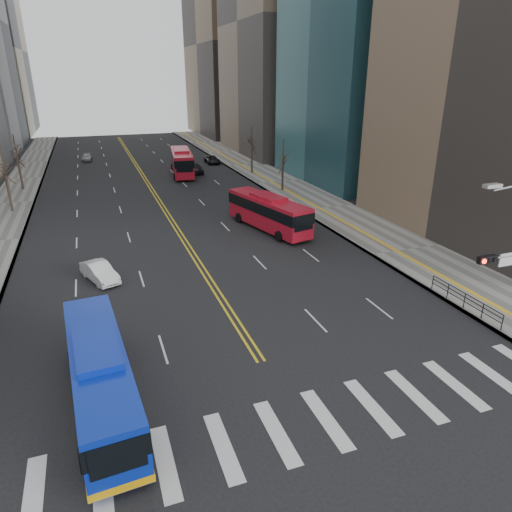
{
  "coord_description": "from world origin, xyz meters",
  "views": [
    {
      "loc": [
        -7.18,
        -14.03,
        14.12
      ],
      "look_at": [
        1.32,
        9.5,
        4.18
      ],
      "focal_mm": 32.0,
      "sensor_mm": 36.0,
      "label": 1
    }
  ],
  "objects": [
    {
      "name": "blue_bus",
      "position": [
        -7.97,
        4.27,
        1.7
      ],
      "size": [
        3.16,
        11.18,
        3.24
      ],
      "color": "#0A24A2",
      "rests_on": "ground"
    },
    {
      "name": "pedestrian_railing",
      "position": [
        14.3,
        6.0,
        0.82
      ],
      "size": [
        0.06,
        6.06,
        1.02
      ],
      "color": "black",
      "rests_on": "sidewalk_right"
    },
    {
      "name": "office_towers",
      "position": [
        0.12,
        68.51,
        23.92
      ],
      "size": [
        83.0,
        134.0,
        58.0
      ],
      "color": "gray",
      "rests_on": "ground"
    },
    {
      "name": "ground",
      "position": [
        0.0,
        0.0,
        0.0
      ],
      "size": [
        220.0,
        220.0,
        0.0
      ],
      "primitive_type": "plane",
      "color": "black"
    },
    {
      "name": "street_trees",
      "position": [
        -7.18,
        34.55,
        4.87
      ],
      "size": [
        35.2,
        47.2,
        7.6
      ],
      "color": "#2F221C",
      "rests_on": "ground"
    },
    {
      "name": "car_dark_mid",
      "position": [
        7.92,
        55.26,
        0.75
      ],
      "size": [
        1.92,
        4.46,
        1.5
      ],
      "primitive_type": "imported",
      "rotation": [
        0.0,
        0.0,
        0.03
      ],
      "color": "black",
      "rests_on": "ground"
    },
    {
      "name": "red_bus_far",
      "position": [
        5.83,
        55.14,
        2.11
      ],
      "size": [
        4.34,
        12.29,
        3.79
      ],
      "color": "#B51325",
      "rests_on": "ground"
    },
    {
      "name": "car_silver",
      "position": [
        -7.75,
        72.43,
        0.59
      ],
      "size": [
        1.95,
        4.18,
        1.18
      ],
      "primitive_type": "imported",
      "rotation": [
        0.0,
        0.0,
        -0.07
      ],
      "color": "gray",
      "rests_on": "ground"
    },
    {
      "name": "sidewalk_right",
      "position": [
        17.5,
        45.0,
        0.07
      ],
      "size": [
        7.0,
        130.0,
        0.15
      ],
      "primitive_type": "cube",
      "color": "slate",
      "rests_on": "ground"
    },
    {
      "name": "centerline",
      "position": [
        0.0,
        55.0,
        0.01
      ],
      "size": [
        0.55,
        100.0,
        0.01
      ],
      "color": "gold",
      "rests_on": "ground"
    },
    {
      "name": "car_dark_far",
      "position": [
        12.5,
        62.62,
        0.64
      ],
      "size": [
        2.27,
        4.65,
        1.27
      ],
      "primitive_type": "imported",
      "rotation": [
        0.0,
        0.0,
        -0.03
      ],
      "color": "black",
      "rests_on": "ground"
    },
    {
      "name": "crosswalk",
      "position": [
        0.0,
        0.0,
        0.01
      ],
      "size": [
        26.7,
        4.0,
        0.01
      ],
      "color": "silver",
      "rests_on": "ground"
    },
    {
      "name": "sidewalk_left",
      "position": [
        -16.5,
        45.0,
        0.07
      ],
      "size": [
        5.0,
        130.0,
        0.15
      ],
      "primitive_type": "cube",
      "color": "slate",
      "rests_on": "ground"
    },
    {
      "name": "red_bus_near",
      "position": [
        8.44,
        25.7,
        1.92
      ],
      "size": [
        5.03,
        11.1,
        3.44
      ],
      "color": "#B51325",
      "rests_on": "ground"
    },
    {
      "name": "car_white",
      "position": [
        -7.58,
        18.7,
        0.68
      ],
      "size": [
        2.85,
        4.39,
        1.37
      ],
      "primitive_type": "imported",
      "rotation": [
        0.0,
        0.0,
        0.37
      ],
      "color": "silver",
      "rests_on": "ground"
    }
  ]
}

